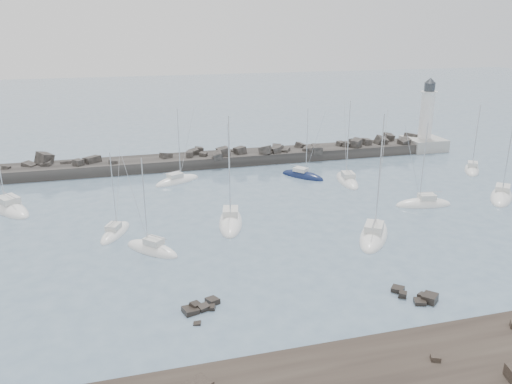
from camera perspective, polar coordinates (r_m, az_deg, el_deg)
The scene contains 16 objects.
ground at distance 52.72m, azimuth -2.60°, elevation -7.93°, with size 400.00×400.00×0.00m, color slate.
rock_cluster_near at distance 44.88m, azimuth -6.42°, elevation -13.14°, with size 3.58×4.09×1.28m.
rock_cluster_far at distance 48.33m, azimuth 18.18°, elevation -11.53°, with size 3.53×3.92×1.42m.
breakwater at distance 87.25m, azimuth -12.60°, elevation 2.78°, with size 115.00×7.83×5.35m.
lighthouse at distance 103.63m, azimuth 18.70°, elevation 6.31°, with size 7.00×7.00×14.60m.
sailboat_1 at distance 74.47m, azimuth -26.42°, elevation -1.69°, with size 8.24×10.54×16.42m.
sailboat_3 at distance 61.39m, azimuth -15.79°, elevation -4.54°, with size 4.65×6.91×10.64m.
sailboat_4 at distance 79.20m, azimuth -8.98°, elevation 1.23°, with size 8.12×5.76×12.46m.
sailboat_5 at distance 56.05m, azimuth -11.79°, elevation -6.48°, with size 6.44×6.63×11.37m.
sailboat_6 at distance 62.15m, azimuth -2.92°, elevation -3.50°, with size 5.02×9.70×14.75m.
sailboat_7 at distance 59.87m, azimuth 13.31°, elevation -4.90°, with size 8.06×9.74×15.45m.
sailboat_8 at distance 81.24m, azimuth 5.33°, elevation 1.82°, with size 6.57×7.50×12.10m.
sailboat_9 at distance 71.89m, azimuth 18.59°, elevation -1.37°, with size 8.06×3.64×12.42m.
sailboat_10 at distance 79.55m, azimuth 10.36°, elevation 1.24°, with size 4.01×8.90×13.62m.
sailboat_11 at distance 79.20m, azimuth 26.23°, elevation -0.52°, with size 8.31×8.57×14.46m.
sailboat_12 at distance 91.63m, azimuth 23.43°, elevation 2.30°, with size 6.25×7.39×12.01m.
Camera 1 is at (-10.05, -46.04, 23.63)m, focal length 35.00 mm.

